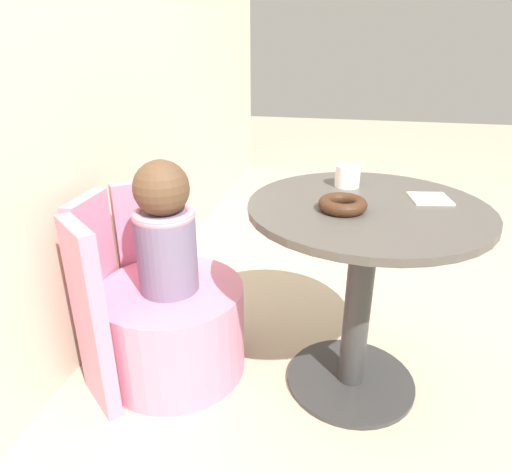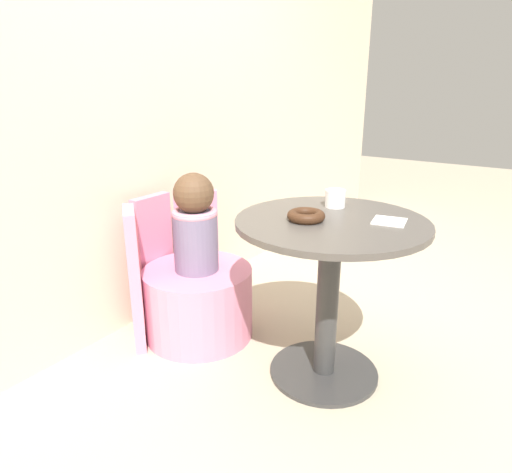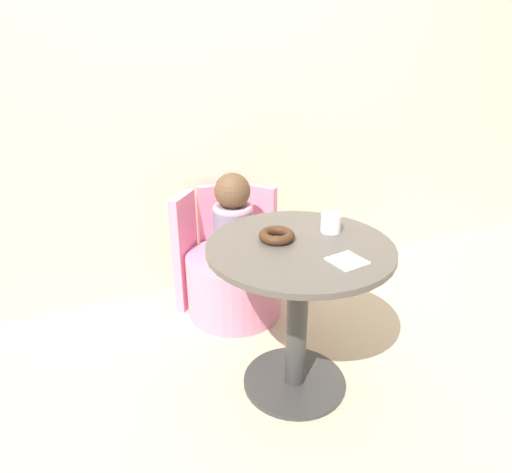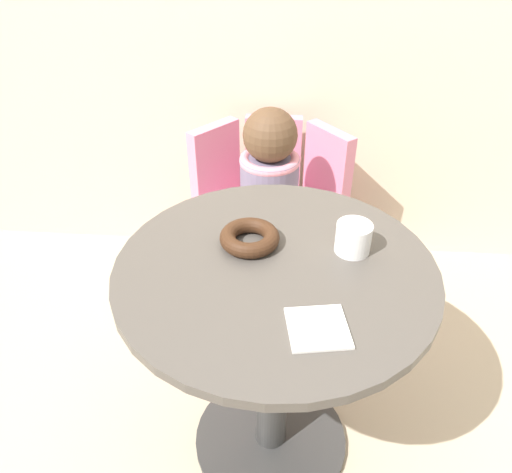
% 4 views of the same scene
% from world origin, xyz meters
% --- Properties ---
extents(ground_plane, '(12.00, 12.00, 0.00)m').
position_xyz_m(ground_plane, '(0.00, 0.00, 0.00)').
color(ground_plane, '#B7A88E').
extents(back_wall, '(6.00, 0.06, 2.40)m').
position_xyz_m(back_wall, '(0.00, 1.13, 1.20)').
color(back_wall, beige).
rests_on(back_wall, ground_plane).
extents(round_table, '(0.76, 0.76, 0.70)m').
position_xyz_m(round_table, '(0.05, 0.06, 0.50)').
color(round_table, '#333333').
rests_on(round_table, ground_plane).
extents(tub_chair, '(0.53, 0.53, 0.35)m').
position_xyz_m(tub_chair, '(-0.00, 0.73, 0.18)').
color(tub_chair, pink).
rests_on(tub_chair, ground_plane).
extents(booth_backrest, '(0.63, 0.23, 0.68)m').
position_xyz_m(booth_backrest, '(-0.00, 0.95, 0.34)').
color(booth_backrest, pink).
rests_on(booth_backrest, ground_plane).
extents(child_figure, '(0.21, 0.21, 0.47)m').
position_xyz_m(child_figure, '(-0.00, 0.73, 0.58)').
color(child_figure, slate).
rests_on(child_figure, tub_chair).
extents(donut, '(0.15, 0.15, 0.04)m').
position_xyz_m(donut, '(-0.02, 0.14, 0.72)').
color(donut, '#3D2314').
rests_on(donut, round_table).
extents(cup, '(0.09, 0.09, 0.07)m').
position_xyz_m(cup, '(0.23, 0.13, 0.74)').
color(cup, white).
rests_on(cup, round_table).
extents(paper_napkin, '(0.14, 0.14, 0.01)m').
position_xyz_m(paper_napkin, '(0.14, -0.13, 0.71)').
color(paper_napkin, white).
rests_on(paper_napkin, round_table).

